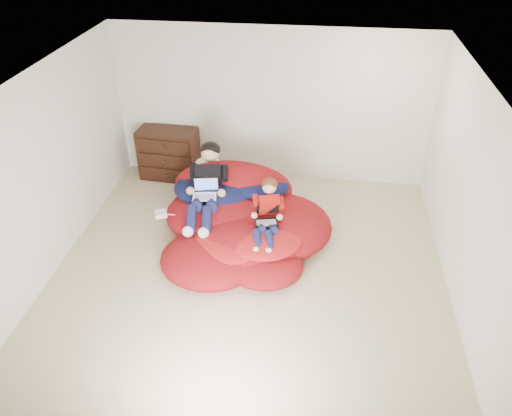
{
  "coord_description": "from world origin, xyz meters",
  "views": [
    {
      "loc": [
        0.74,
        -4.92,
        4.27
      ],
      "look_at": [
        0.03,
        0.41,
        0.7
      ],
      "focal_mm": 35.0,
      "sensor_mm": 36.0,
      "label": 1
    }
  ],
  "objects_px": {
    "beanbag_pile": "(240,221)",
    "laptop_black": "(267,217)",
    "younger_boy": "(267,211)",
    "laptop_white": "(205,191)",
    "older_boy": "(207,183)",
    "dresser": "(169,154)"
  },
  "relations": [
    {
      "from": "laptop_white",
      "to": "beanbag_pile",
      "type": "bearing_deg",
      "value": -11.97
    },
    {
      "from": "laptop_black",
      "to": "younger_boy",
      "type": "bearing_deg",
      "value": 90.0
    },
    {
      "from": "beanbag_pile",
      "to": "laptop_black",
      "type": "xyz_separation_m",
      "value": [
        0.4,
        -0.26,
        0.3
      ]
    },
    {
      "from": "younger_boy",
      "to": "laptop_white",
      "type": "xyz_separation_m",
      "value": [
        -0.9,
        0.33,
        0.03
      ]
    },
    {
      "from": "dresser",
      "to": "laptop_black",
      "type": "xyz_separation_m",
      "value": [
        1.85,
        -1.79,
        0.12
      ]
    },
    {
      "from": "beanbag_pile",
      "to": "laptop_white",
      "type": "relative_size",
      "value": 6.69
    },
    {
      "from": "laptop_white",
      "to": "laptop_black",
      "type": "relative_size",
      "value": 0.96
    },
    {
      "from": "laptop_black",
      "to": "beanbag_pile",
      "type": "bearing_deg",
      "value": 146.92
    },
    {
      "from": "dresser",
      "to": "older_boy",
      "type": "bearing_deg",
      "value": -54.38
    },
    {
      "from": "laptop_white",
      "to": "laptop_black",
      "type": "distance_m",
      "value": 0.98
    },
    {
      "from": "dresser",
      "to": "beanbag_pile",
      "type": "xyz_separation_m",
      "value": [
        1.45,
        -1.53,
        -0.18
      ]
    },
    {
      "from": "beanbag_pile",
      "to": "older_boy",
      "type": "bearing_deg",
      "value": 156.91
    },
    {
      "from": "younger_boy",
      "to": "laptop_black",
      "type": "distance_m",
      "value": 0.08
    },
    {
      "from": "older_boy",
      "to": "laptop_white",
      "type": "xyz_separation_m",
      "value": [
        0.0,
        -0.11,
        -0.08
      ]
    },
    {
      "from": "beanbag_pile",
      "to": "younger_boy",
      "type": "xyz_separation_m",
      "value": [
        0.4,
        -0.22,
        0.36
      ]
    },
    {
      "from": "dresser",
      "to": "younger_boy",
      "type": "xyz_separation_m",
      "value": [
        1.85,
        -1.75,
        0.19
      ]
    },
    {
      "from": "older_boy",
      "to": "laptop_white",
      "type": "relative_size",
      "value": 3.64
    },
    {
      "from": "laptop_black",
      "to": "laptop_white",
      "type": "bearing_deg",
      "value": 157.91
    },
    {
      "from": "beanbag_pile",
      "to": "laptop_black",
      "type": "bearing_deg",
      "value": -33.08
    },
    {
      "from": "beanbag_pile",
      "to": "younger_boy",
      "type": "bearing_deg",
      "value": -28.95
    },
    {
      "from": "older_boy",
      "to": "laptop_black",
      "type": "relative_size",
      "value": 3.51
    },
    {
      "from": "younger_boy",
      "to": "laptop_white",
      "type": "bearing_deg",
      "value": 160.07
    }
  ]
}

